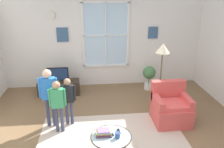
{
  "coord_description": "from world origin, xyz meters",
  "views": [
    {
      "loc": [
        -0.43,
        -3.49,
        2.75
      ],
      "look_at": [
        0.04,
        0.98,
        1.07
      ],
      "focal_mm": 35.99,
      "sensor_mm": 36.0,
      "label": 1
    }
  ],
  "objects_px": {
    "tv_stand": "(59,88)",
    "remote_near_books": "(119,131)",
    "armchair": "(171,108)",
    "remote_near_cup": "(111,133)",
    "coffee_table": "(111,138)",
    "person_blue_shirt": "(49,92)",
    "potted_plant_by_window": "(149,75)",
    "television": "(58,74)",
    "book_stack": "(104,133)",
    "cup": "(117,135)",
    "floor_lamp": "(162,55)",
    "person_green_shirt": "(58,101)",
    "person_black_shirt": "(68,96)"
  },
  "relations": [
    {
      "from": "remote_near_books",
      "to": "television",
      "type": "bearing_deg",
      "value": 117.58
    },
    {
      "from": "television",
      "to": "remote_near_books",
      "type": "distance_m",
      "value": 2.9
    },
    {
      "from": "remote_near_cup",
      "to": "person_green_shirt",
      "type": "relative_size",
      "value": 0.13
    },
    {
      "from": "cup",
      "to": "person_black_shirt",
      "type": "xyz_separation_m",
      "value": [
        -0.89,
        1.17,
        0.2
      ]
    },
    {
      "from": "person_blue_shirt",
      "to": "person_green_shirt",
      "type": "height_order",
      "value": "person_blue_shirt"
    },
    {
      "from": "coffee_table",
      "to": "cup",
      "type": "bearing_deg",
      "value": -26.57
    },
    {
      "from": "armchair",
      "to": "remote_near_books",
      "type": "distance_m",
      "value": 1.56
    },
    {
      "from": "person_black_shirt",
      "to": "person_blue_shirt",
      "type": "bearing_deg",
      "value": -175.34
    },
    {
      "from": "person_green_shirt",
      "to": "television",
      "type": "bearing_deg",
      "value": 96.96
    },
    {
      "from": "armchair",
      "to": "coffee_table",
      "type": "height_order",
      "value": "armchair"
    },
    {
      "from": "television",
      "to": "remote_near_cup",
      "type": "bearing_deg",
      "value": -65.29
    },
    {
      "from": "television",
      "to": "cup",
      "type": "height_order",
      "value": "television"
    },
    {
      "from": "television",
      "to": "coffee_table",
      "type": "height_order",
      "value": "television"
    },
    {
      "from": "tv_stand",
      "to": "coffee_table",
      "type": "bearing_deg",
      "value": -65.98
    },
    {
      "from": "potted_plant_by_window",
      "to": "person_blue_shirt",
      "type": "bearing_deg",
      "value": -146.99
    },
    {
      "from": "remote_near_cup",
      "to": "potted_plant_by_window",
      "type": "relative_size",
      "value": 0.2
    },
    {
      "from": "television",
      "to": "armchair",
      "type": "height_order",
      "value": "armchair"
    },
    {
      "from": "person_blue_shirt",
      "to": "floor_lamp",
      "type": "distance_m",
      "value": 2.62
    },
    {
      "from": "cup",
      "to": "person_blue_shirt",
      "type": "xyz_separation_m",
      "value": [
        -1.27,
        1.14,
        0.33
      ]
    },
    {
      "from": "book_stack",
      "to": "person_blue_shirt",
      "type": "distance_m",
      "value": 1.51
    },
    {
      "from": "armchair",
      "to": "remote_near_cup",
      "type": "xyz_separation_m",
      "value": [
        -1.41,
        -0.95,
        0.11
      ]
    },
    {
      "from": "coffee_table",
      "to": "remote_near_cup",
      "type": "height_order",
      "value": "remote_near_cup"
    },
    {
      "from": "person_black_shirt",
      "to": "floor_lamp",
      "type": "bearing_deg",
      "value": 12.72
    },
    {
      "from": "television",
      "to": "person_green_shirt",
      "type": "bearing_deg",
      "value": -83.04
    },
    {
      "from": "armchair",
      "to": "person_blue_shirt",
      "type": "xyz_separation_m",
      "value": [
        -2.59,
        0.07,
        0.48
      ]
    },
    {
      "from": "tv_stand",
      "to": "remote_near_books",
      "type": "relative_size",
      "value": 8.09
    },
    {
      "from": "remote_near_books",
      "to": "remote_near_cup",
      "type": "relative_size",
      "value": 1.0
    },
    {
      "from": "cup",
      "to": "remote_near_cup",
      "type": "height_order",
      "value": "cup"
    },
    {
      "from": "tv_stand",
      "to": "person_black_shirt",
      "type": "xyz_separation_m",
      "value": [
        0.41,
        -1.56,
        0.47
      ]
    },
    {
      "from": "television",
      "to": "armchair",
      "type": "xyz_separation_m",
      "value": [
        2.61,
        -1.66,
        -0.27
      ]
    },
    {
      "from": "coffee_table",
      "to": "remote_near_cup",
      "type": "xyz_separation_m",
      "value": [
        0.01,
        0.07,
        0.04
      ]
    },
    {
      "from": "armchair",
      "to": "floor_lamp",
      "type": "xyz_separation_m",
      "value": [
        -0.08,
        0.58,
        1.04
      ]
    },
    {
      "from": "armchair",
      "to": "remote_near_cup",
      "type": "height_order",
      "value": "armchair"
    },
    {
      "from": "armchair",
      "to": "potted_plant_by_window",
      "type": "bearing_deg",
      "value": 91.03
    },
    {
      "from": "television",
      "to": "armchair",
      "type": "relative_size",
      "value": 0.66
    },
    {
      "from": "armchair",
      "to": "person_blue_shirt",
      "type": "bearing_deg",
      "value": 178.37
    },
    {
      "from": "cup",
      "to": "floor_lamp",
      "type": "bearing_deg",
      "value": 53.25
    },
    {
      "from": "book_stack",
      "to": "remote_near_books",
      "type": "height_order",
      "value": "book_stack"
    },
    {
      "from": "tv_stand",
      "to": "person_blue_shirt",
      "type": "relative_size",
      "value": 0.88
    },
    {
      "from": "television",
      "to": "book_stack",
      "type": "xyz_separation_m",
      "value": [
        1.07,
        -2.63,
        -0.13
      ]
    },
    {
      "from": "person_blue_shirt",
      "to": "television",
      "type": "bearing_deg",
      "value": 90.9
    },
    {
      "from": "coffee_table",
      "to": "person_blue_shirt",
      "type": "relative_size",
      "value": 0.55
    },
    {
      "from": "potted_plant_by_window",
      "to": "armchair",
      "type": "bearing_deg",
      "value": -88.97
    },
    {
      "from": "remote_near_cup",
      "to": "potted_plant_by_window",
      "type": "height_order",
      "value": "potted_plant_by_window"
    },
    {
      "from": "armchair",
      "to": "remote_near_books",
      "type": "xyz_separation_m",
      "value": [
        -1.27,
        -0.9,
        0.11
      ]
    },
    {
      "from": "person_blue_shirt",
      "to": "book_stack",
      "type": "bearing_deg",
      "value": -44.71
    },
    {
      "from": "tv_stand",
      "to": "potted_plant_by_window",
      "type": "bearing_deg",
      "value": 1.52
    },
    {
      "from": "tv_stand",
      "to": "person_blue_shirt",
      "type": "height_order",
      "value": "person_blue_shirt"
    },
    {
      "from": "armchair",
      "to": "person_black_shirt",
      "type": "relative_size",
      "value": 0.81
    },
    {
      "from": "remote_near_books",
      "to": "remote_near_cup",
      "type": "distance_m",
      "value": 0.15
    }
  ]
}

